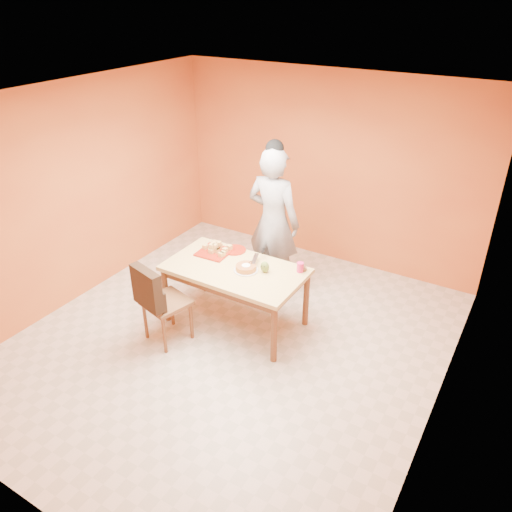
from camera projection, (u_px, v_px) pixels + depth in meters
The scene contains 17 objects.
floor at pixel (230, 343), 5.74m from camera, with size 5.00×5.00×0.00m, color beige.
ceiling at pixel (222, 102), 4.44m from camera, with size 5.00×5.00×0.00m, color white.
wall_back at pixel (327, 169), 6.97m from camera, with size 4.50×4.50×0.00m, color #CF6D2F.
wall_left at pixel (74, 195), 6.10m from camera, with size 5.00×5.00×0.00m, color #CF6D2F.
wall_right at pixel (455, 301), 4.07m from camera, with size 5.00×5.00×0.00m, color #CF6D2F.
dining_table at pixel (235, 275), 5.78m from camera, with size 1.60×0.90×0.76m.
dining_chair at pixel (165, 301), 5.55m from camera, with size 0.57×0.64×1.01m.
pastry_pile at pixel (214, 247), 6.01m from camera, with size 0.33×0.33×0.11m, color tan, non-canonical shape.
person at pixel (273, 222), 6.30m from camera, with size 0.71×0.47×1.96m, color #979699.
pastry_platter at pixel (214, 252), 6.04m from camera, with size 0.37×0.37×0.02m, color maroon.
red_dinner_plate at pixel (235, 250), 6.09m from camera, with size 0.27×0.27×0.02m, color maroon.
white_cake_plate at pixel (246, 270), 5.67m from camera, with size 0.28×0.28×0.01m, color silver.
sponge_cake at pixel (246, 268), 5.66m from camera, with size 0.24×0.24×0.05m, color #C17032.
cake_server at pixel (255, 259), 5.77m from camera, with size 0.05×0.26×0.01m, color white.
egg_ornament at pixel (265, 267), 5.62m from camera, with size 0.11×0.08×0.13m, color olive.
magenta_glass at pixel (300, 267), 5.63m from camera, with size 0.08×0.08×0.11m, color #D82067.
checker_tin at pixel (302, 269), 5.68m from camera, with size 0.11×0.11×0.03m, color #33170D.
Camera 1 is at (2.60, -3.75, 3.64)m, focal length 35.00 mm.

